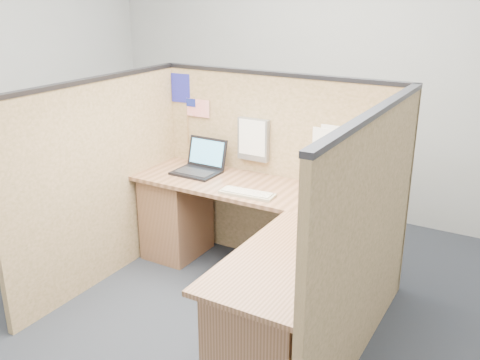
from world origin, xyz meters
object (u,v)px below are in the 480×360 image
Objects in this scene: l_desk at (253,255)px; keyboard at (247,193)px; laptop at (201,164)px; mouse at (342,210)px.

l_desk is 4.80× the size of keyboard.
mouse is at bearing -9.56° from laptop.
keyboard reaches higher than l_desk.
laptop is 0.87× the size of keyboard.
l_desk is 0.68m from mouse.
mouse is at bearing -0.69° from keyboard.
laptop reaches higher than keyboard.
l_desk is 0.44m from keyboard.
mouse is (0.52, 0.25, 0.36)m from l_desk.
l_desk is at bearing -154.44° from mouse.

